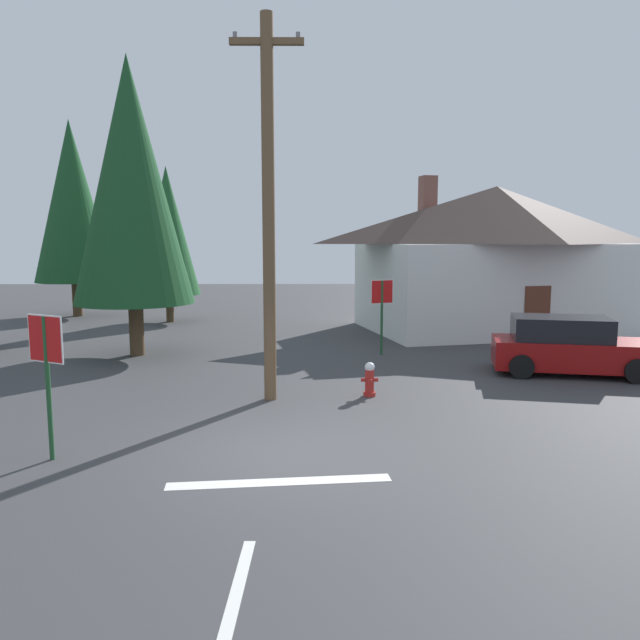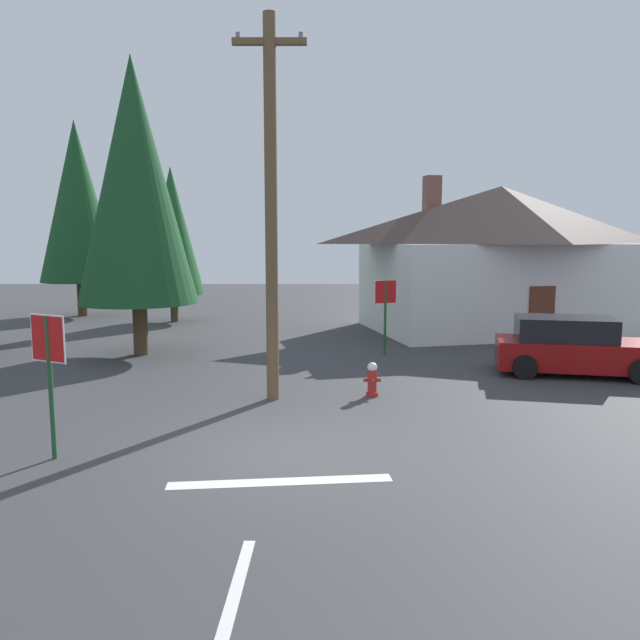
# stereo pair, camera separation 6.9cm
# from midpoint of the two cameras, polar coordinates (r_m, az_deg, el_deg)

# --- Properties ---
(ground_plane) EXTENTS (80.00, 80.00, 0.10)m
(ground_plane) POSITION_cam_midpoint_polar(r_m,az_deg,el_deg) (10.91, -3.90, -12.32)
(ground_plane) COLOR #38383A
(lane_stop_bar) EXTENTS (3.41, 0.63, 0.01)m
(lane_stop_bar) POSITION_cam_midpoint_polar(r_m,az_deg,el_deg) (9.64, -3.71, -14.72)
(lane_stop_bar) COLOR silver
(lane_stop_bar) RESTS_ON ground
(lane_center_stripe) EXTENTS (0.23, 3.59, 0.01)m
(lane_center_stripe) POSITION_cam_midpoint_polar(r_m,az_deg,el_deg) (6.47, -8.86, -26.88)
(lane_center_stripe) COLOR silver
(lane_center_stripe) RESTS_ON ground
(stop_sign_near) EXTENTS (0.71, 0.38, 2.43)m
(stop_sign_near) POSITION_cam_midpoint_polar(r_m,az_deg,el_deg) (11.01, -23.89, -3.08)
(stop_sign_near) COLOR #1E4C28
(stop_sign_near) RESTS_ON ground
(fire_hydrant) EXTENTS (0.40, 0.35, 0.80)m
(fire_hydrant) POSITION_cam_midpoint_polar(r_m,az_deg,el_deg) (14.46, 4.74, -5.52)
(fire_hydrant) COLOR #AD231E
(fire_hydrant) RESTS_ON ground
(utility_pole) EXTENTS (1.60, 0.28, 8.42)m
(utility_pole) POSITION_cam_midpoint_polar(r_m,az_deg,el_deg) (13.84, -4.66, 10.55)
(utility_pole) COLOR brown
(utility_pole) RESTS_ON ground
(stop_sign_far) EXTENTS (0.72, 0.25, 2.38)m
(stop_sign_far) POSITION_cam_midpoint_polar(r_m,az_deg,el_deg) (19.46, 5.92, 1.74)
(stop_sign_far) COLOR #1E4C28
(stop_sign_far) RESTS_ON ground
(house) EXTENTS (11.82, 8.91, 6.16)m
(house) POSITION_cam_midpoint_polar(r_m,az_deg,el_deg) (25.73, 16.05, 5.71)
(house) COLOR silver
(house) RESTS_ON ground
(parked_car) EXTENTS (4.42, 2.65, 1.56)m
(parked_car) POSITION_cam_midpoint_polar(r_m,az_deg,el_deg) (18.00, 22.22, -2.33)
(parked_car) COLOR maroon
(parked_car) RESTS_ON ground
(pine_tree_mid_left) EXTENTS (3.67, 3.67, 9.17)m
(pine_tree_mid_left) POSITION_cam_midpoint_polar(r_m,az_deg,el_deg) (20.14, -16.94, 12.16)
(pine_tree_mid_left) COLOR #4C3823
(pine_tree_mid_left) RESTS_ON ground
(pine_tree_short_left) EXTENTS (2.71, 2.71, 6.78)m
(pine_tree_short_left) POSITION_cam_midpoint_polar(r_m,az_deg,el_deg) (27.90, -13.73, 8.00)
(pine_tree_short_left) COLOR #4C3823
(pine_tree_short_left) RESTS_ON ground
(pine_tree_far_center) EXTENTS (3.65, 3.65, 9.12)m
(pine_tree_far_center) POSITION_cam_midpoint_polar(r_m,az_deg,el_deg) (31.41, -21.73, 10.12)
(pine_tree_far_center) COLOR #4C3823
(pine_tree_far_center) RESTS_ON ground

